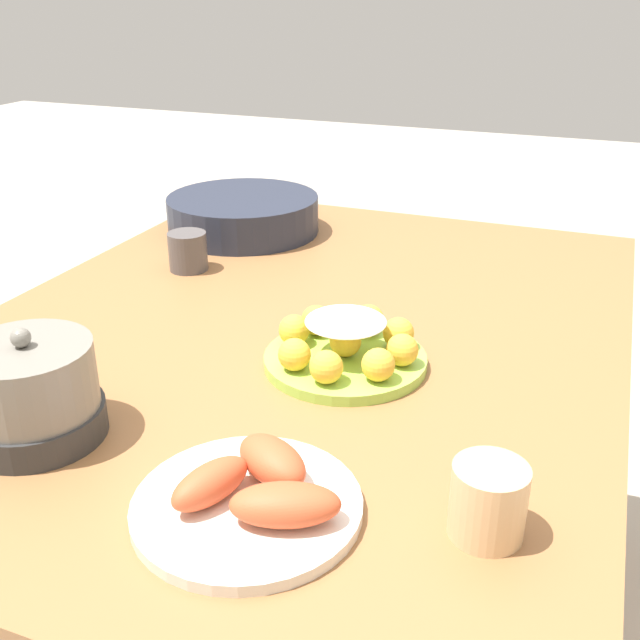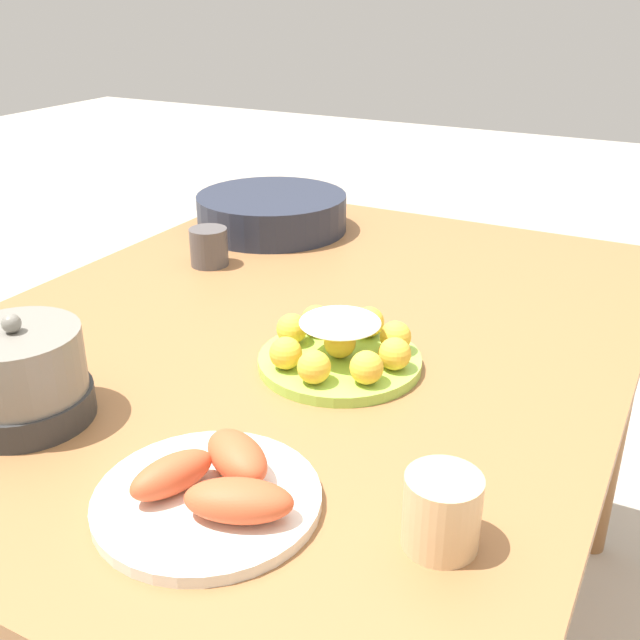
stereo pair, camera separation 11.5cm
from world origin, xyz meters
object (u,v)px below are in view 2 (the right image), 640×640
dining_table (303,373)px  seafood_platter (213,490)px  cup_near (442,511)px  cup_far (209,247)px  serving_bowl (272,211)px  warming_pot (21,377)px  cake_plate (340,349)px

dining_table → seafood_platter: seafood_platter is taller
cup_near → cup_far: cup_near is taller
serving_bowl → warming_pot: bearing=-171.0°
cup_near → cake_plate: bearing=41.3°
seafood_platter → cake_plate: bearing=3.2°
cup_near → cup_far: (0.55, 0.67, -0.00)m
dining_table → warming_pot: bearing=157.7°
dining_table → cup_near: size_ratio=16.93×
dining_table → seafood_platter: (-0.45, -0.14, 0.11)m
dining_table → cup_near: 0.57m
serving_bowl → cup_far: (-0.25, -0.01, -0.01)m
dining_table → cup_far: (0.16, 0.30, 0.13)m
cake_plate → cup_far: size_ratio=3.20×
dining_table → seafood_platter: size_ratio=5.49×
cup_near → warming_pot: warming_pot is taller
serving_bowl → dining_table: bearing=-143.3°
serving_bowl → cup_far: bearing=-178.3°
cup_far → warming_pot: (-0.58, -0.12, 0.02)m
cup_near → warming_pot: (-0.02, 0.55, 0.02)m
cake_plate → warming_pot: bearing=136.8°
cup_far → warming_pot: bearing=-167.8°
dining_table → seafood_platter: bearing=-162.6°
cake_plate → serving_bowl: size_ratio=0.72×
cake_plate → serving_bowl: (0.51, 0.43, 0.01)m
cake_plate → cup_near: cup_near is taller
seafood_platter → cup_far: bearing=35.7°
dining_table → cup_near: bearing=-136.5°
dining_table → serving_bowl: bearing=36.7°
seafood_platter → cup_near: bearing=-76.8°
serving_bowl → seafood_platter: 0.97m
serving_bowl → cup_near: serving_bowl is taller
dining_table → serving_bowl: (0.41, 0.30, 0.14)m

